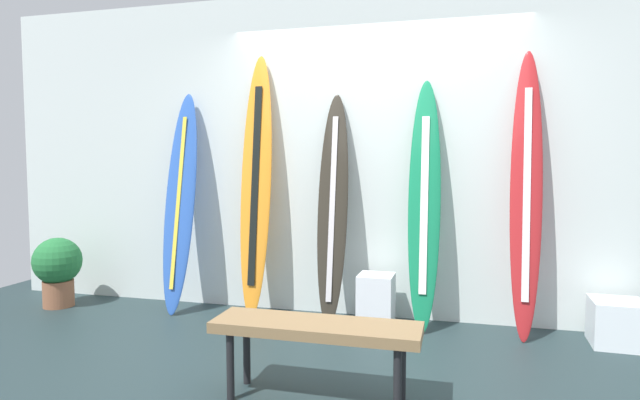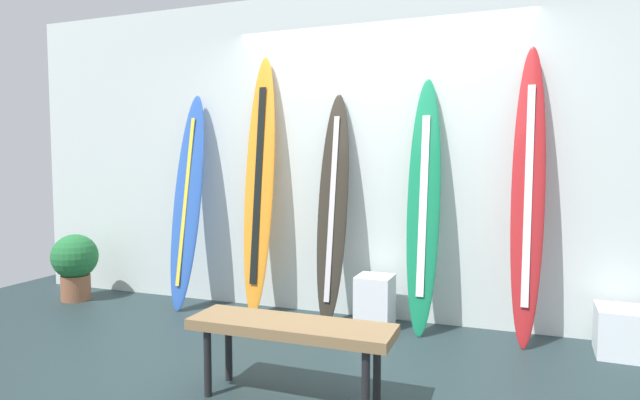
# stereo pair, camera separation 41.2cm
# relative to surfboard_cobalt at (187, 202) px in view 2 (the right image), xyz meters

# --- Properties ---
(ground) EXTENTS (8.00, 8.00, 0.04)m
(ground) POSITION_rel_surfboard_cobalt_xyz_m (1.70, -0.94, -0.99)
(ground) COLOR #223235
(wall_back) EXTENTS (7.20, 0.20, 2.80)m
(wall_back) POSITION_rel_surfboard_cobalt_xyz_m (1.70, 0.36, 0.43)
(wall_back) COLOR silver
(wall_back) RESTS_ON ground
(surfboard_cobalt) EXTENTS (0.29, 0.45, 1.97)m
(surfboard_cobalt) POSITION_rel_surfboard_cobalt_xyz_m (0.00, 0.00, 0.00)
(surfboard_cobalt) COLOR #2D5AB7
(surfboard_cobalt) RESTS_ON ground
(surfboard_sunset) EXTENTS (0.28, 0.34, 2.27)m
(surfboard_sunset) POSITION_rel_surfboard_cobalt_xyz_m (0.70, 0.07, 0.15)
(surfboard_sunset) COLOR orange
(surfboard_sunset) RESTS_ON ground
(surfboard_charcoal) EXTENTS (0.27, 0.42, 1.92)m
(surfboard_charcoal) POSITION_rel_surfboard_cobalt_xyz_m (1.39, 0.04, -0.03)
(surfboard_charcoal) COLOR #2C271F
(surfboard_charcoal) RESTS_ON ground
(surfboard_emerald) EXTENTS (0.26, 0.41, 2.01)m
(surfboard_emerald) POSITION_rel_surfboard_cobalt_xyz_m (2.14, 0.04, 0.02)
(surfboard_emerald) COLOR #157A4E
(surfboard_emerald) RESTS_ON ground
(surfboard_crimson) EXTENTS (0.26, 0.41, 2.20)m
(surfboard_crimson) POSITION_rel_surfboard_cobalt_xyz_m (2.90, 0.03, 0.13)
(surfboard_crimson) COLOR #AE2125
(surfboard_crimson) RESTS_ON ground
(display_block_left) EXTENTS (0.37, 0.37, 0.33)m
(display_block_left) POSITION_rel_surfboard_cobalt_xyz_m (3.53, -0.01, -0.80)
(display_block_left) COLOR white
(display_block_left) RESTS_ON ground
(display_block_center) EXTENTS (0.29, 0.29, 0.42)m
(display_block_center) POSITION_rel_surfboard_cobalt_xyz_m (1.77, 0.00, -0.76)
(display_block_center) COLOR silver
(display_block_center) RESTS_ON ground
(potted_plant) EXTENTS (0.43, 0.43, 0.64)m
(potted_plant) POSITION_rel_surfboard_cobalt_xyz_m (-1.17, -0.18, -0.60)
(potted_plant) COLOR brown
(potted_plant) RESTS_ON ground
(bench) EXTENTS (1.16, 0.34, 0.45)m
(bench) POSITION_rel_surfboard_cobalt_xyz_m (1.64, -1.43, -0.58)
(bench) COLOR olive
(bench) RESTS_ON ground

